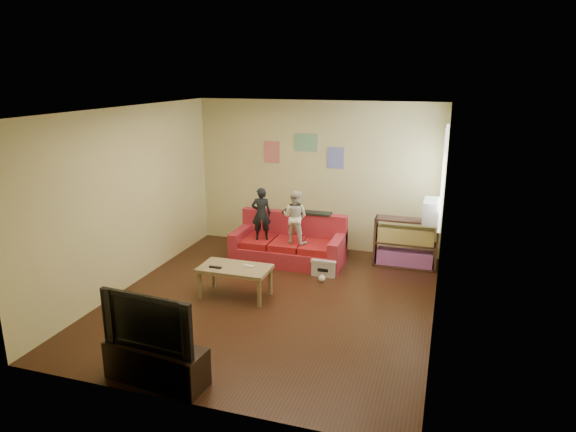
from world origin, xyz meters
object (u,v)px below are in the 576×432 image
(bookshelf, at_px, (405,245))
(tv_stand, at_px, (156,363))
(child_b, at_px, (295,217))
(sofa, at_px, (290,245))
(child_a, at_px, (261,214))
(coffee_table, at_px, (235,271))
(file_box, at_px, (325,266))
(television, at_px, (153,319))

(bookshelf, bearing_deg, tv_stand, -117.50)
(child_b, distance_m, bookshelf, 1.92)
(sofa, xyz_separation_m, child_a, (-0.45, -0.16, 0.57))
(sofa, bearing_deg, tv_stand, -93.73)
(coffee_table, height_order, file_box, coffee_table)
(television, bearing_deg, child_a, 97.87)
(file_box, bearing_deg, television, -105.97)
(tv_stand, bearing_deg, television, 0.00)
(bookshelf, relative_size, television, 0.97)
(child_a, height_order, coffee_table, child_a)
(coffee_table, bearing_deg, television, -88.54)
(bookshelf, distance_m, television, 4.75)
(coffee_table, relative_size, tv_stand, 0.92)
(bookshelf, bearing_deg, child_a, -168.35)
(sofa, bearing_deg, bookshelf, 9.60)
(tv_stand, bearing_deg, child_b, 89.56)
(file_box, bearing_deg, child_b, 156.18)
(coffee_table, distance_m, television, 2.25)
(bookshelf, xyz_separation_m, tv_stand, (-2.19, -4.20, -0.16))
(child_b, xyz_separation_m, file_box, (0.59, -0.26, -0.71))
(sofa, xyz_separation_m, television, (-0.25, -3.88, 0.45))
(file_box, bearing_deg, child_a, 167.68)
(child_b, distance_m, tv_stand, 3.79)
(bookshelf, height_order, television, television)
(sofa, relative_size, file_box, 4.73)
(tv_stand, height_order, television, television)
(sofa, height_order, file_box, sofa)
(sofa, height_order, coffee_table, sofa)
(child_b, bearing_deg, tv_stand, 93.34)
(child_b, xyz_separation_m, television, (-0.40, -3.71, -0.12))
(bookshelf, bearing_deg, sofa, -170.40)
(child_a, height_order, television, child_a)
(coffee_table, height_order, tv_stand, coffee_table)
(child_a, height_order, child_b, child_a)
(file_box, height_order, tv_stand, tv_stand)
(sofa, height_order, child_a, child_a)
(child_a, height_order, file_box, child_a)
(child_a, bearing_deg, bookshelf, 170.59)
(child_a, xyz_separation_m, television, (0.20, -3.71, -0.12))
(sofa, bearing_deg, coffee_table, -100.60)
(sofa, distance_m, file_box, 0.86)
(coffee_table, xyz_separation_m, tv_stand, (0.06, -2.23, -0.19))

